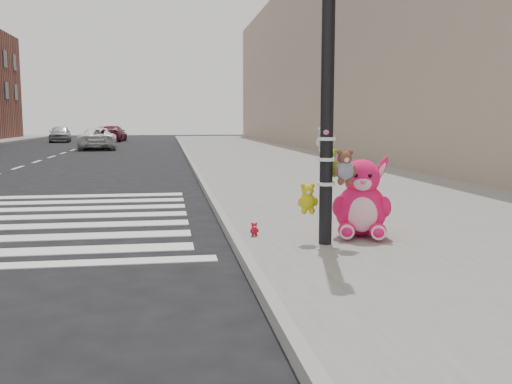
{
  "coord_description": "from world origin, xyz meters",
  "views": [
    {
      "loc": [
        0.68,
        -4.93,
        1.67
      ],
      "look_at": [
        1.8,
        2.22,
        0.75
      ],
      "focal_mm": 40.0,
      "sensor_mm": 36.0,
      "label": 1
    }
  ],
  "objects": [
    {
      "name": "sidewalk_near",
      "position": [
        5.0,
        10.0,
        0.07
      ],
      "size": [
        7.0,
        80.0,
        0.14
      ],
      "primitive_type": "cube",
      "color": "slate",
      "rests_on": "ground"
    },
    {
      "name": "car_silver_deep",
      "position": [
        -7.26,
        39.97,
        0.63
      ],
      "size": [
        1.9,
        3.85,
        1.26
      ],
      "primitive_type": "imported",
      "rotation": [
        0.0,
        0.0,
        0.11
      ],
      "color": "#A09FA4",
      "rests_on": "ground"
    },
    {
      "name": "signal_pole",
      "position": [
        2.62,
        1.81,
        1.78
      ],
      "size": [
        0.7,
        0.48,
        4.0
      ],
      "color": "black",
      "rests_on": "sidewalk_near"
    },
    {
      "name": "bld_near",
      "position": [
        10.5,
        20.0,
        5.0
      ],
      "size": [
        5.0,
        60.0,
        10.0
      ],
      "primitive_type": "cube",
      "color": "gray",
      "rests_on": "ground"
    },
    {
      "name": "car_maroon_near",
      "position": [
        -3.45,
        40.84,
        0.61
      ],
      "size": [
        1.97,
        4.29,
        1.22
      ],
      "primitive_type": "imported",
      "rotation": [
        0.0,
        0.0,
        3.08
      ],
      "color": "maroon",
      "rests_on": "ground"
    },
    {
      "name": "car_white_near",
      "position": [
        -3.22,
        28.77,
        0.61
      ],
      "size": [
        2.35,
        4.54,
        1.22
      ],
      "primitive_type": "imported",
      "rotation": [
        0.0,
        0.0,
        3.22
      ],
      "color": "white",
      "rests_on": "ground"
    },
    {
      "name": "red_teddy",
      "position": [
        1.8,
        2.4,
        0.23
      ],
      "size": [
        0.13,
        0.1,
        0.18
      ],
      "primitive_type": null,
      "rotation": [
        0.0,
        0.0,
        0.09
      ],
      "color": "red",
      "rests_on": "sidewalk_near"
    },
    {
      "name": "pink_bunny",
      "position": [
        3.19,
        2.17,
        0.58
      ],
      "size": [
        0.84,
        0.93,
        1.08
      ],
      "rotation": [
        0.0,
        0.0,
        -0.28
      ],
      "color": "#FF1561",
      "rests_on": "sidewalk_near"
    },
    {
      "name": "ground",
      "position": [
        0.0,
        0.0,
        0.0
      ],
      "size": [
        120.0,
        120.0,
        0.0
      ],
      "primitive_type": "plane",
      "color": "black",
      "rests_on": "ground"
    },
    {
      "name": "curb_edge",
      "position": [
        1.55,
        10.0,
        0.07
      ],
      "size": [
        0.12,
        80.0,
        0.15
      ],
      "primitive_type": "cube",
      "color": "gray",
      "rests_on": "ground"
    }
  ]
}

